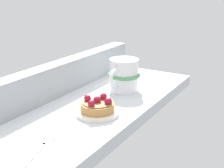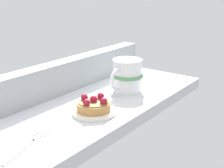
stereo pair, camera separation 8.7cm
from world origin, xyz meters
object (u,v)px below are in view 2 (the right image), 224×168
(raspberry_tart, at_px, (94,105))
(dessert_fork, at_px, (28,144))
(dessert_plate, at_px, (94,112))
(coffee_mug, at_px, (127,75))

(raspberry_tart, height_order, dessert_fork, raspberry_tart)
(dessert_fork, bearing_deg, raspberry_tart, -1.17)
(dessert_plate, bearing_deg, dessert_fork, 178.90)
(dessert_plate, relative_size, coffee_mug, 0.81)
(raspberry_tart, height_order, coffee_mug, coffee_mug)
(coffee_mug, bearing_deg, dessert_fork, -176.03)
(raspberry_tart, xyz_separation_m, coffee_mug, (0.19, 0.03, 0.02))
(coffee_mug, bearing_deg, raspberry_tart, -170.63)
(raspberry_tart, relative_size, dessert_fork, 0.54)
(coffee_mug, height_order, dessert_fork, coffee_mug)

